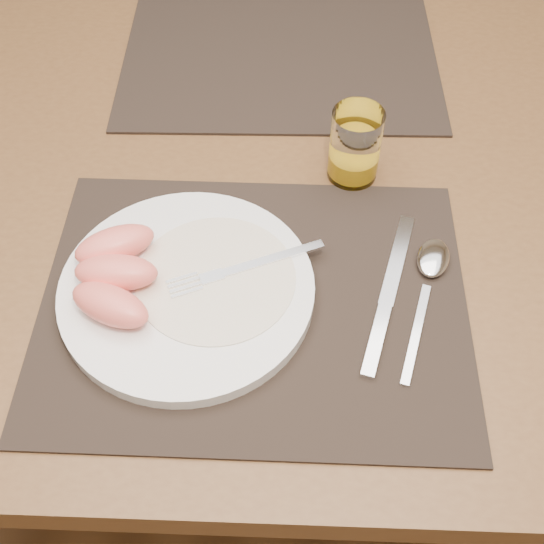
{
  "coord_description": "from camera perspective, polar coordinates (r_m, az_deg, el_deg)",
  "views": [
    {
      "loc": [
        0.02,
        -0.63,
        1.35
      ],
      "look_at": [
        0.01,
        -0.19,
        0.77
      ],
      "focal_mm": 45.0,
      "sensor_mm": 36.0,
      "label": 1
    }
  ],
  "objects": [
    {
      "name": "ground",
      "position": [
        1.49,
        -0.05,
        -12.21
      ],
      "size": [
        5.0,
        5.0,
        0.0
      ],
      "primitive_type": "plane",
      "color": "#54361C",
      "rests_on": "ground"
    },
    {
      "name": "table",
      "position": [
        0.93,
        -0.08,
        5.61
      ],
      "size": [
        1.4,
        0.9,
        0.75
      ],
      "color": "brown",
      "rests_on": "ground"
    },
    {
      "name": "placemat_near",
      "position": [
        0.72,
        -1.52,
        -2.52
      ],
      "size": [
        0.45,
        0.35,
        0.0
      ],
      "primitive_type": "cube",
      "rotation": [
        0.0,
        0.0,
        -0.0
      ],
      "color": "black",
      "rests_on": "table"
    },
    {
      "name": "placemat_far",
      "position": [
        1.04,
        0.68,
        17.76
      ],
      "size": [
        0.46,
        0.36,
        0.0
      ],
      "primitive_type": "cube",
      "rotation": [
        0.0,
        0.0,
        0.02
      ],
      "color": "black",
      "rests_on": "table"
    },
    {
      "name": "plate",
      "position": [
        0.73,
        -7.12,
        -1.47
      ],
      "size": [
        0.27,
        0.27,
        0.02
      ],
      "primitive_type": "cylinder",
      "color": "white",
      "rests_on": "placemat_near"
    },
    {
      "name": "plate_dressing",
      "position": [
        0.72,
        -4.74,
        -0.49
      ],
      "size": [
        0.17,
        0.17,
        0.0
      ],
      "color": "white",
      "rests_on": "plate"
    },
    {
      "name": "fork",
      "position": [
        0.72,
        -3.24,
        0.12
      ],
      "size": [
        0.17,
        0.08,
        0.0
      ],
      "color": "silver",
      "rests_on": "plate"
    },
    {
      "name": "knife",
      "position": [
        0.73,
        9.47,
        -2.71
      ],
      "size": [
        0.07,
        0.22,
        0.01
      ],
      "color": "silver",
      "rests_on": "placemat_near"
    },
    {
      "name": "spoon",
      "position": [
        0.76,
        13.14,
        0.3
      ],
      "size": [
        0.07,
        0.19,
        0.01
      ],
      "color": "silver",
      "rests_on": "placemat_near"
    },
    {
      "name": "juice_glass",
      "position": [
        0.82,
        6.94,
        10.24
      ],
      "size": [
        0.06,
        0.06,
        0.09
      ],
      "color": "white",
      "rests_on": "placemat_near"
    },
    {
      "name": "grapefruit_wedges",
      "position": [
        0.72,
        -13.1,
        -0.11
      ],
      "size": [
        0.11,
        0.15,
        0.03
      ],
      "color": "#F57664",
      "rests_on": "plate"
    }
  ]
}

